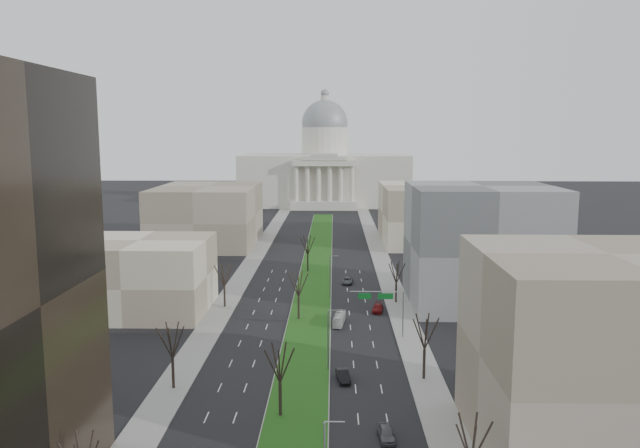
# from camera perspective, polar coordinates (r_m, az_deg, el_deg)

# --- Properties ---
(ground) EXTENTS (600.00, 600.00, 0.00)m
(ground) POSITION_cam_1_polar(r_m,az_deg,el_deg) (155.80, -0.39, -4.42)
(ground) COLOR black
(ground) RESTS_ON ground
(median) EXTENTS (8.00, 222.03, 0.20)m
(median) POSITION_cam_1_polar(r_m,az_deg,el_deg) (154.79, -0.40, -4.46)
(median) COLOR #999993
(median) RESTS_ON ground
(sidewalk_left) EXTENTS (5.00, 330.00, 0.15)m
(sidewalk_left) POSITION_cam_1_polar(r_m,az_deg,el_deg) (133.27, -8.31, -6.67)
(sidewalk_left) COLOR gray
(sidewalk_left) RESTS_ON ground
(sidewalk_right) EXTENTS (5.00, 330.00, 0.15)m
(sidewalk_right) POSITION_cam_1_polar(r_m,az_deg,el_deg) (132.09, 6.95, -6.78)
(sidewalk_right) COLOR gray
(sidewalk_right) RESTS_ON ground
(capitol) EXTENTS (80.00, 46.00, 55.00)m
(capitol) POSITION_cam_1_polar(r_m,az_deg,el_deg) (302.05, 0.44, 4.90)
(capitol) COLOR beige
(capitol) RESTS_ON ground
(building_beige_left) EXTENTS (26.00, 22.00, 14.00)m
(building_beige_left) POSITION_cam_1_polar(r_m,az_deg,el_deg) (125.76, -16.14, -4.57)
(building_beige_left) COLOR tan
(building_beige_left) RESTS_ON ground
(building_tan_right) EXTENTS (26.00, 24.00, 22.00)m
(building_tan_right) POSITION_cam_1_polar(r_m,az_deg,el_deg) (73.77, 24.43, -10.90)
(building_tan_right) COLOR gray
(building_tan_right) RESTS_ON ground
(building_grey_right) EXTENTS (28.00, 26.00, 24.00)m
(building_grey_right) POSITION_cam_1_polar(r_m,az_deg,el_deg) (129.31, 14.47, -1.90)
(building_grey_right) COLOR slate
(building_grey_right) RESTS_ON ground
(building_far_left) EXTENTS (30.00, 40.00, 18.00)m
(building_far_left) POSITION_cam_1_polar(r_m,az_deg,el_deg) (197.55, -10.25, 0.82)
(building_far_left) COLOR gray
(building_far_left) RESTS_ON ground
(building_far_right) EXTENTS (30.00, 40.00, 18.00)m
(building_far_right) POSITION_cam_1_polar(r_m,az_deg,el_deg) (200.85, 10.02, 0.94)
(building_far_right) COLOR tan
(building_far_right) RESTS_ON ground
(tree_left_mid) EXTENTS (5.40, 5.40, 9.72)m
(tree_left_mid) POSITION_cam_1_polar(r_m,az_deg,el_deg) (87.18, -13.39, -10.19)
(tree_left_mid) COLOR black
(tree_left_mid) RESTS_ON ground
(tree_left_far) EXTENTS (5.28, 5.28, 9.50)m
(tree_left_far) POSITION_cam_1_polar(r_m,az_deg,el_deg) (124.90, -8.77, -4.50)
(tree_left_far) COLOR black
(tree_left_far) RESTS_ON ground
(tree_right_near) EXTENTS (5.16, 5.16, 9.29)m
(tree_right_near) POSITION_cam_1_polar(r_m,az_deg,el_deg) (61.90, 13.73, -18.47)
(tree_right_near) COLOR black
(tree_right_near) RESTS_ON ground
(tree_right_mid) EXTENTS (5.52, 5.52, 9.94)m
(tree_right_mid) POSITION_cam_1_polar(r_m,az_deg,el_deg) (89.11, 9.57, -9.57)
(tree_right_mid) COLOR black
(tree_right_mid) RESTS_ON ground
(tree_right_far) EXTENTS (5.04, 5.04, 9.07)m
(tree_right_far) POSITION_cam_1_polar(r_m,az_deg,el_deg) (127.62, 7.00, -4.33)
(tree_right_far) COLOR black
(tree_right_far) RESTS_ON ground
(tree_median_a) EXTENTS (5.40, 5.40, 9.72)m
(tree_median_a) POSITION_cam_1_polar(r_m,az_deg,el_deg) (77.19, -3.69, -12.45)
(tree_median_a) COLOR black
(tree_median_a) RESTS_ON ground
(tree_median_b) EXTENTS (5.40, 5.40, 9.72)m
(tree_median_b) POSITION_cam_1_polar(r_m,az_deg,el_deg) (115.37, -1.98, -5.40)
(tree_median_b) COLOR black
(tree_median_b) RESTS_ON ground
(tree_median_c) EXTENTS (5.40, 5.40, 9.72)m
(tree_median_c) POSITION_cam_1_polar(r_m,az_deg,el_deg) (154.47, -1.14, -1.88)
(tree_median_c) COLOR black
(tree_median_c) RESTS_ON ground
(streetlamp_median_b) EXTENTS (1.90, 0.20, 9.16)m
(streetlamp_median_b) POSITION_cam_1_polar(r_m,az_deg,el_deg) (91.78, 0.79, -10.45)
(streetlamp_median_b) COLOR gray
(streetlamp_median_b) RESTS_ON ground
(streetlamp_median_c) EXTENTS (1.90, 0.20, 9.16)m
(streetlamp_median_c) POSITION_cam_1_polar(r_m,az_deg,el_deg) (130.29, 0.94, -4.78)
(streetlamp_median_c) COLOR gray
(streetlamp_median_c) RESTS_ON ground
(mast_arm_signs) EXTENTS (9.12, 0.24, 8.09)m
(mast_arm_signs) POSITION_cam_1_polar(r_m,az_deg,el_deg) (106.15, 6.16, -7.16)
(mast_arm_signs) COLOR gray
(mast_arm_signs) RESTS_ON ground
(car_grey_near) EXTENTS (2.04, 4.43, 1.47)m
(car_grey_near) POSITION_cam_1_polar(r_m,az_deg,el_deg) (74.65, 6.08, -18.49)
(car_grey_near) COLOR #52535A
(car_grey_near) RESTS_ON ground
(car_black) EXTENTS (2.19, 4.73, 1.50)m
(car_black) POSITION_cam_1_polar(r_m,az_deg,el_deg) (89.68, 2.12, -13.69)
(car_black) COLOR black
(car_black) RESTS_ON ground
(car_red) EXTENTS (2.69, 5.06, 1.40)m
(car_red) POSITION_cam_1_polar(r_m,az_deg,el_deg) (122.39, 5.30, -7.67)
(car_red) COLOR maroon
(car_red) RESTS_ON ground
(car_grey_far) EXTENTS (2.78, 5.07, 1.35)m
(car_grey_far) POSITION_cam_1_polar(r_m,az_deg,el_deg) (144.13, 2.54, -5.20)
(car_grey_far) COLOR #515559
(car_grey_far) RESTS_ON ground
(box_van) EXTENTS (2.50, 7.17, 1.96)m
(box_van) POSITION_cam_1_polar(r_m,az_deg,el_deg) (114.26, 1.77, -8.66)
(box_van) COLOR silver
(box_van) RESTS_ON ground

